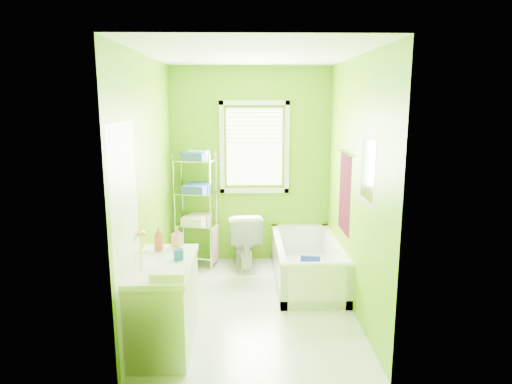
{
  "coord_description": "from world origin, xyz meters",
  "views": [
    {
      "loc": [
        -0.07,
        -4.59,
        2.17
      ],
      "look_at": [
        0.04,
        0.25,
        1.19
      ],
      "focal_mm": 32.0,
      "sensor_mm": 36.0,
      "label": 1
    }
  ],
  "objects_px": {
    "toilet": "(244,239)",
    "vanity": "(164,301)",
    "wire_shelf_unit": "(197,197)",
    "bathtub": "(307,268)"
  },
  "relations": [
    {
      "from": "bathtub",
      "to": "toilet",
      "type": "distance_m",
      "value": 0.95
    },
    {
      "from": "toilet",
      "to": "wire_shelf_unit",
      "type": "height_order",
      "value": "wire_shelf_unit"
    },
    {
      "from": "bathtub",
      "to": "vanity",
      "type": "height_order",
      "value": "vanity"
    },
    {
      "from": "bathtub",
      "to": "vanity",
      "type": "distance_m",
      "value": 2.06
    },
    {
      "from": "bathtub",
      "to": "vanity",
      "type": "bearing_deg",
      "value": -135.99
    },
    {
      "from": "vanity",
      "to": "toilet",
      "type": "bearing_deg",
      "value": 70.15
    },
    {
      "from": "toilet",
      "to": "vanity",
      "type": "height_order",
      "value": "vanity"
    },
    {
      "from": "toilet",
      "to": "vanity",
      "type": "distance_m",
      "value": 2.06
    },
    {
      "from": "toilet",
      "to": "wire_shelf_unit",
      "type": "bearing_deg",
      "value": -14.29
    },
    {
      "from": "toilet",
      "to": "vanity",
      "type": "xyz_separation_m",
      "value": [
        -0.7,
        -1.94,
        0.04
      ]
    }
  ]
}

